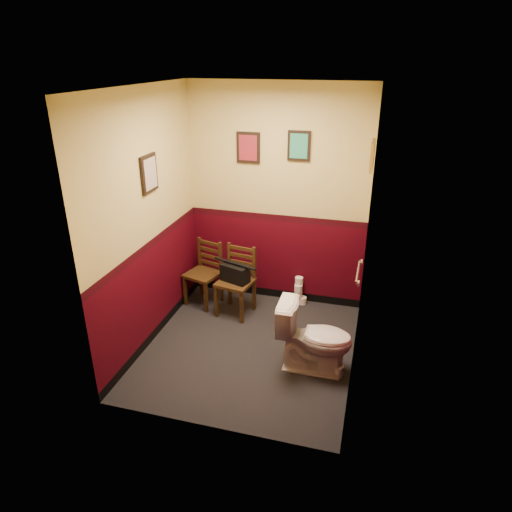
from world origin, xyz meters
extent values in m
cube|color=black|center=(0.00, 0.00, 0.00)|extent=(2.20, 2.40, 0.00)
cube|color=silver|center=(0.00, 0.00, 2.70)|extent=(2.20, 2.40, 0.00)
cube|color=#39040E|center=(0.00, 1.20, 1.35)|extent=(2.20, 0.00, 2.70)
cube|color=#39040E|center=(0.00, -1.20, 1.35)|extent=(2.20, 0.00, 2.70)
cube|color=#39040E|center=(-1.10, 0.00, 1.35)|extent=(0.00, 2.40, 2.70)
cube|color=#39040E|center=(1.10, 0.00, 1.35)|extent=(0.00, 2.40, 2.70)
cylinder|color=silver|center=(1.07, 0.25, 0.95)|extent=(0.03, 0.50, 0.03)
cylinder|color=silver|center=(1.09, 0.00, 0.95)|extent=(0.02, 0.06, 0.06)
cylinder|color=silver|center=(1.09, 0.50, 0.95)|extent=(0.02, 0.06, 0.06)
cube|color=black|center=(-0.35, 1.18, 1.95)|extent=(0.28, 0.03, 0.36)
cube|color=maroon|center=(-0.35, 1.17, 1.95)|extent=(0.22, 0.01, 0.30)
cube|color=black|center=(0.25, 1.18, 2.00)|extent=(0.26, 0.03, 0.34)
cube|color=#2A8767|center=(0.25, 1.17, 2.00)|extent=(0.20, 0.01, 0.28)
cube|color=black|center=(-1.08, 0.10, 1.85)|extent=(0.03, 0.30, 0.38)
cube|color=tan|center=(-1.07, 0.10, 1.85)|extent=(0.01, 0.24, 0.31)
cube|color=olive|center=(1.08, 0.60, 2.05)|extent=(0.03, 0.34, 0.28)
cube|color=tan|center=(1.07, 0.60, 2.05)|extent=(0.01, 0.28, 0.22)
imported|color=white|center=(0.72, -0.17, 0.37)|extent=(0.76, 0.43, 0.74)
cylinder|color=silver|center=(0.97, -0.21, 0.06)|extent=(0.12, 0.12, 0.12)
cylinder|color=silver|center=(0.97, -0.21, 0.25)|extent=(0.02, 0.02, 0.33)
cube|color=#3E2912|center=(-0.85, 0.80, 0.41)|extent=(0.47, 0.47, 0.04)
cube|color=#3E2912|center=(-1.05, 0.69, 0.21)|extent=(0.05, 0.05, 0.41)
cube|color=#3E2912|center=(-0.96, 1.00, 0.21)|extent=(0.05, 0.05, 0.41)
cube|color=#3E2912|center=(-0.74, 0.60, 0.21)|extent=(0.05, 0.05, 0.41)
cube|color=#3E2912|center=(-0.65, 0.91, 0.21)|extent=(0.05, 0.05, 0.41)
cube|color=#3E2912|center=(-0.96, 1.01, 0.62)|extent=(0.04, 0.04, 0.41)
cube|color=#3E2912|center=(-0.65, 0.92, 0.62)|extent=(0.04, 0.04, 0.41)
cube|color=#3E2912|center=(-0.80, 0.96, 0.50)|extent=(0.30, 0.11, 0.04)
cube|color=#3E2912|center=(-0.80, 0.96, 0.59)|extent=(0.30, 0.11, 0.04)
cube|color=#3E2912|center=(-0.80, 0.96, 0.68)|extent=(0.30, 0.11, 0.04)
cube|color=#3E2912|center=(-0.80, 0.96, 0.77)|extent=(0.30, 0.11, 0.04)
cube|color=#3E2912|center=(-0.37, 0.67, 0.43)|extent=(0.46, 0.46, 0.04)
cube|color=#3E2912|center=(-0.57, 0.53, 0.21)|extent=(0.04, 0.04, 0.43)
cube|color=#3E2912|center=(-0.51, 0.86, 0.21)|extent=(0.04, 0.04, 0.43)
cube|color=#3E2912|center=(-0.24, 0.47, 0.21)|extent=(0.04, 0.04, 0.43)
cube|color=#3E2912|center=(-0.18, 0.80, 0.21)|extent=(0.04, 0.04, 0.43)
cube|color=#3E2912|center=(-0.51, 0.87, 0.64)|extent=(0.04, 0.04, 0.43)
cube|color=#3E2912|center=(-0.18, 0.81, 0.64)|extent=(0.04, 0.04, 0.43)
cube|color=#3E2912|center=(-0.34, 0.84, 0.52)|extent=(0.32, 0.08, 0.04)
cube|color=#3E2912|center=(-0.34, 0.84, 0.62)|extent=(0.32, 0.08, 0.04)
cube|color=#3E2912|center=(-0.34, 0.84, 0.71)|extent=(0.32, 0.08, 0.04)
cube|color=#3E2912|center=(-0.34, 0.84, 0.80)|extent=(0.32, 0.08, 0.04)
cube|color=black|center=(-0.37, 0.67, 0.55)|extent=(0.38, 0.27, 0.21)
cylinder|color=black|center=(-0.37, 0.67, 0.68)|extent=(0.29, 0.12, 0.03)
cylinder|color=silver|center=(0.27, 1.11, 0.05)|extent=(0.10, 0.10, 0.09)
cylinder|color=silver|center=(0.38, 1.11, 0.05)|extent=(0.10, 0.10, 0.09)
cylinder|color=silver|center=(0.33, 1.11, 0.14)|extent=(0.10, 0.10, 0.09)
cylinder|color=silver|center=(0.33, 1.09, 0.23)|extent=(0.10, 0.10, 0.09)
cylinder|color=silver|center=(0.33, 1.11, 0.32)|extent=(0.10, 0.10, 0.09)
camera|label=1|loc=(1.17, -3.99, 2.96)|focal=32.00mm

